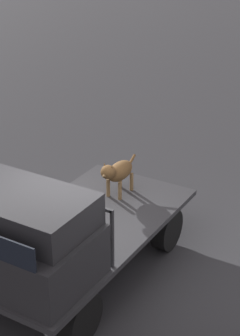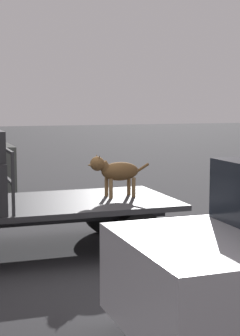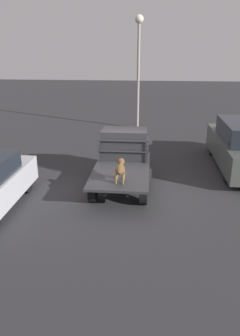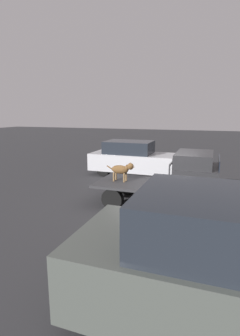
% 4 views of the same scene
% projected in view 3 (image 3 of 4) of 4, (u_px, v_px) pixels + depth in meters
% --- Properties ---
extents(ground_plane, '(80.00, 80.00, 0.00)m').
position_uv_depth(ground_plane, '(122.00, 187.00, 11.67)').
color(ground_plane, '#2D2D30').
extents(flatbed_truck, '(3.91, 1.93, 0.75)m').
position_uv_depth(flatbed_truck, '(122.00, 173.00, 11.48)').
color(flatbed_truck, black).
rests_on(flatbed_truck, ground).
extents(truck_cab, '(1.27, 1.81, 1.09)m').
position_uv_depth(truck_cab, '(125.00, 144.00, 12.39)').
color(truck_cab, '#28282B').
rests_on(truck_cab, flatbed_truck).
extents(truck_headboard, '(0.04, 1.81, 0.84)m').
position_uv_depth(truck_headboard, '(123.00, 148.00, 11.75)').
color(truck_headboard, '#2D2D30').
rests_on(truck_headboard, flatbed_truck).
extents(dog, '(1.01, 0.29, 0.68)m').
position_uv_depth(dog, '(120.00, 168.00, 10.19)').
color(dog, brown).
rests_on(dog, flatbed_truck).
extents(light_pole_near, '(0.49, 0.49, 6.41)m').
position_uv_depth(light_pole_near, '(139.00, 53.00, 18.72)').
color(light_pole_near, gray).
rests_on(light_pole_near, ground).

